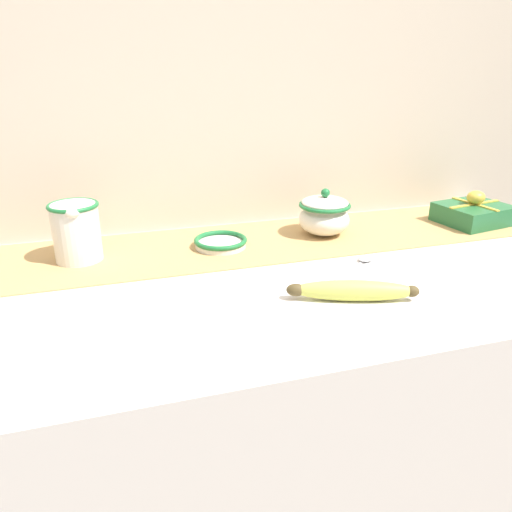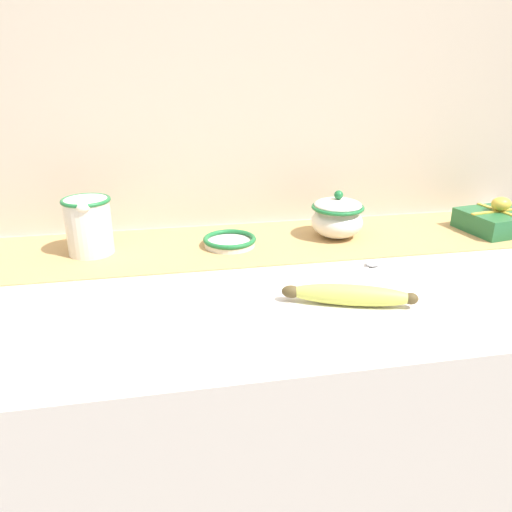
{
  "view_description": "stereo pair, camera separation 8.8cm",
  "coord_description": "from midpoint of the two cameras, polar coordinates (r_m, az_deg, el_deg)",
  "views": [
    {
      "loc": [
        -0.28,
        -0.81,
        1.31
      ],
      "look_at": [
        -0.04,
        -0.02,
        0.99
      ],
      "focal_mm": 35.0,
      "sensor_mm": 36.0,
      "label": 1
    },
    {
      "loc": [
        -0.2,
        -0.83,
        1.31
      ],
      "look_at": [
        -0.04,
        -0.02,
        0.99
      ],
      "focal_mm": 35.0,
      "sensor_mm": 36.0,
      "label": 2
    }
  ],
  "objects": [
    {
      "name": "back_wall",
      "position": [
        1.19,
        0.82,
        16.03
      ],
      "size": [
        2.18,
        0.04,
        2.4
      ],
      "primitive_type": "cube",
      "color": "beige",
      "rests_on": "ground_plane"
    },
    {
      "name": "table_runner",
      "position": [
        1.09,
        2.51,
        1.5
      ],
      "size": [
        1.27,
        0.27,
        0.0
      ],
      "primitive_type": "cube",
      "color": "tan",
      "rests_on": "countertop"
    },
    {
      "name": "countertop",
      "position": [
        1.2,
        4.21,
        -23.19
      ],
      "size": [
        1.38,
        0.64,
        0.94
      ],
      "primitive_type": "cube",
      "color": "silver",
      "rests_on": "ground_plane"
    },
    {
      "name": "banana",
      "position": [
        0.84,
        13.66,
        -4.42
      ],
      "size": [
        0.21,
        0.1,
        0.04
      ],
      "rotation": [
        0.0,
        0.0,
        -0.33
      ],
      "color": "#CCD156",
      "rests_on": "countertop"
    },
    {
      "name": "small_dish",
      "position": [
        1.06,
        -0.66,
        1.67
      ],
      "size": [
        0.11,
        0.11,
        0.02
      ],
      "color": "white",
      "rests_on": "countertop"
    },
    {
      "name": "sugar_bowl",
      "position": [
        1.13,
        11.5,
        4.36
      ],
      "size": [
        0.12,
        0.12,
        0.11
      ],
      "color": "white",
      "rests_on": "countertop"
    },
    {
      "name": "spoon",
      "position": [
        1.0,
        15.32,
        -1.06
      ],
      "size": [
        0.16,
        0.11,
        0.01
      ],
      "rotation": [
        0.0,
        0.0,
        0.58
      ],
      "color": "#B7B7BC",
      "rests_on": "countertop"
    },
    {
      "name": "cream_pitcher",
      "position": [
        1.05,
        -16.32,
        3.51
      ],
      "size": [
        0.1,
        0.12,
        0.12
      ],
      "color": "white",
      "rests_on": "countertop"
    },
    {
      "name": "gift_box",
      "position": [
        1.31,
        27.73,
        3.65
      ],
      "size": [
        0.18,
        0.16,
        0.08
      ],
      "rotation": [
        0.0,
        0.0,
        0.16
      ],
      "color": "#236638",
      "rests_on": "countertop"
    }
  ]
}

